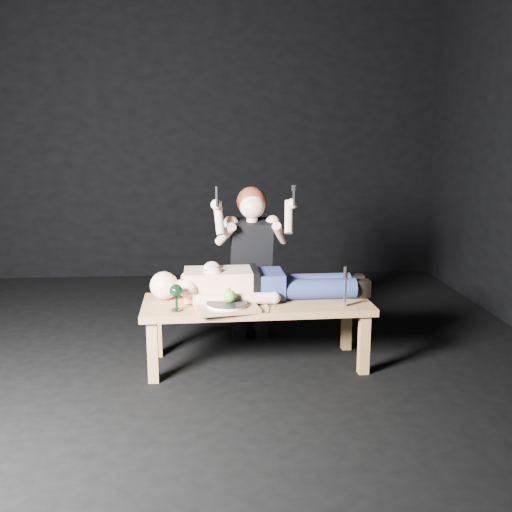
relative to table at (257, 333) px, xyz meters
name	(u,v)px	position (x,y,z in m)	size (l,w,h in m)	color
ground	(206,356)	(-0.34, 0.17, -0.23)	(5.00, 5.00, 0.00)	black
back_wall	(205,138)	(-0.34, 2.67, 1.27)	(5.00, 5.00, 0.00)	black
table	(257,333)	(0.00, 0.00, 0.00)	(1.52, 0.57, 0.45)	#A17844
lying_man	(261,280)	(0.04, 0.10, 0.35)	(1.42, 0.43, 0.25)	beige
kneeling_woman	(250,262)	(-0.01, 0.50, 0.38)	(0.65, 0.73, 1.22)	black
serving_tray	(227,308)	(-0.21, -0.18, 0.24)	(0.39, 0.28, 0.02)	#A77C50
plate	(227,304)	(-0.21, -0.18, 0.26)	(0.26, 0.26, 0.02)	white
apple	(230,296)	(-0.19, -0.17, 0.31)	(0.08, 0.08, 0.08)	#4DA029
goblet	(176,297)	(-0.52, -0.18, 0.31)	(0.08, 0.08, 0.17)	black
fork_flat	(209,310)	(-0.32, -0.19, 0.23)	(0.01, 0.16, 0.01)	#B2B2B7
knife_flat	(268,309)	(0.06, -0.20, 0.23)	(0.01, 0.16, 0.01)	#B2B2B7
spoon_flat	(265,305)	(0.05, -0.10, 0.23)	(0.01, 0.16, 0.01)	#B2B2B7
carving_knife	(345,286)	(0.56, -0.17, 0.36)	(0.03, 0.04, 0.27)	#B2B2B7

